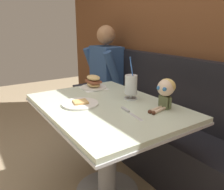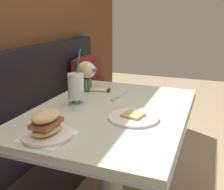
# 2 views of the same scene
# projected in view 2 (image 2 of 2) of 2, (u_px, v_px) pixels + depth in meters

# --- Properties ---
(booth_bench) EXTENTS (2.60, 0.48, 1.00)m
(booth_bench) POSITION_uv_depth(u_px,v_px,m) (23.00, 156.00, 1.81)
(booth_bench) COLOR black
(booth_bench) RESTS_ON ground
(diner_table) EXTENTS (1.11, 0.81, 0.74)m
(diner_table) POSITION_uv_depth(u_px,v_px,m) (111.00, 142.00, 1.54)
(diner_table) COLOR beige
(diner_table) RESTS_ON ground
(toast_plate) EXTENTS (0.25, 0.25, 0.03)m
(toast_plate) POSITION_uv_depth(u_px,v_px,m) (134.00, 117.00, 1.34)
(toast_plate) COLOR white
(toast_plate) RESTS_ON diner_table
(milkshake_glass) EXTENTS (0.10, 0.10, 0.31)m
(milkshake_glass) POSITION_uv_depth(u_px,v_px,m) (76.00, 88.00, 1.52)
(milkshake_glass) COLOR silver
(milkshake_glass) RESTS_ON diner_table
(sandwich_plate) EXTENTS (0.22, 0.22, 0.12)m
(sandwich_plate) POSITION_uv_depth(u_px,v_px,m) (47.00, 126.00, 1.14)
(sandwich_plate) COLOR white
(sandwich_plate) RESTS_ON diner_table
(butter_knife) EXTENTS (0.24, 0.05, 0.01)m
(butter_knife) POSITION_uv_depth(u_px,v_px,m) (117.00, 97.00, 1.67)
(butter_knife) COLOR silver
(butter_knife) RESTS_ON diner_table
(seated_doll) EXTENTS (0.13, 0.23, 0.20)m
(seated_doll) POSITION_uv_depth(u_px,v_px,m) (87.00, 72.00, 1.78)
(seated_doll) COLOR #5B6642
(seated_doll) RESTS_ON diner_table
(backpack) EXTENTS (0.33, 0.28, 0.41)m
(backpack) POSITION_uv_depth(u_px,v_px,m) (88.00, 77.00, 2.56)
(backpack) COLOR maroon
(backpack) RESTS_ON booth_bench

